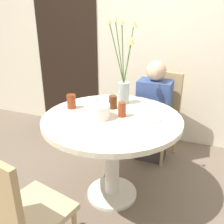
{
  "coord_description": "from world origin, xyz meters",
  "views": [
    {
      "loc": [
        0.67,
        -1.69,
        1.55
      ],
      "look_at": [
        0.0,
        0.0,
        0.81
      ],
      "focal_mm": 40.0,
      "sensor_mm": 36.0,
      "label": 1
    }
  ],
  "objects_px": {
    "drink_glass_1": "(122,109)",
    "person_guest": "(153,115)",
    "birthday_cake": "(97,111)",
    "chair_far_back": "(160,109)",
    "chair_left_flank": "(18,211)",
    "drink_glass_2": "(71,101)",
    "flower_vase": "(124,77)",
    "side_plate": "(150,119)",
    "drink_glass_0": "(113,102)"
  },
  "relations": [
    {
      "from": "person_guest",
      "to": "chair_far_back",
      "type": "bearing_deg",
      "value": 76.35
    },
    {
      "from": "chair_far_back",
      "to": "chair_left_flank",
      "type": "xyz_separation_m",
      "value": [
        -0.41,
        -1.79,
        0.0
      ]
    },
    {
      "from": "birthday_cake",
      "to": "drink_glass_0",
      "type": "distance_m",
      "value": 0.24
    },
    {
      "from": "drink_glass_0",
      "to": "drink_glass_1",
      "type": "distance_m",
      "value": 0.19
    },
    {
      "from": "birthday_cake",
      "to": "chair_left_flank",
      "type": "bearing_deg",
      "value": -96.45
    },
    {
      "from": "birthday_cake",
      "to": "side_plate",
      "type": "xyz_separation_m",
      "value": [
        0.39,
        0.12,
        -0.05
      ]
    },
    {
      "from": "drink_glass_0",
      "to": "drink_glass_2",
      "type": "bearing_deg",
      "value": -159.24
    },
    {
      "from": "chair_far_back",
      "to": "flower_vase",
      "type": "height_order",
      "value": "flower_vase"
    },
    {
      "from": "flower_vase",
      "to": "drink_glass_2",
      "type": "bearing_deg",
      "value": -141.82
    },
    {
      "from": "drink_glass_1",
      "to": "drink_glass_2",
      "type": "xyz_separation_m",
      "value": [
        -0.46,
        0.01,
        0.0
      ]
    },
    {
      "from": "side_plate",
      "to": "flower_vase",
      "type": "bearing_deg",
      "value": 138.32
    },
    {
      "from": "flower_vase",
      "to": "side_plate",
      "type": "height_order",
      "value": "flower_vase"
    },
    {
      "from": "drink_glass_2",
      "to": "chair_left_flank",
      "type": "bearing_deg",
      "value": -78.21
    },
    {
      "from": "person_guest",
      "to": "drink_glass_0",
      "type": "bearing_deg",
      "value": -112.93
    },
    {
      "from": "drink_glass_1",
      "to": "chair_left_flank",
      "type": "bearing_deg",
      "value": -105.97
    },
    {
      "from": "drink_glass_1",
      "to": "drink_glass_2",
      "type": "distance_m",
      "value": 0.46
    },
    {
      "from": "flower_vase",
      "to": "side_plate",
      "type": "xyz_separation_m",
      "value": [
        0.32,
        -0.28,
        -0.24
      ]
    },
    {
      "from": "chair_left_flank",
      "to": "drink_glass_2",
      "type": "relative_size",
      "value": 7.67
    },
    {
      "from": "birthday_cake",
      "to": "person_guest",
      "type": "height_order",
      "value": "person_guest"
    },
    {
      "from": "birthday_cake",
      "to": "drink_glass_2",
      "type": "bearing_deg",
      "value": 160.02
    },
    {
      "from": "person_guest",
      "to": "side_plate",
      "type": "bearing_deg",
      "value": -80.47
    },
    {
      "from": "chair_left_flank",
      "to": "drink_glass_2",
      "type": "height_order",
      "value": "chair_left_flank"
    },
    {
      "from": "flower_vase",
      "to": "side_plate",
      "type": "bearing_deg",
      "value": -41.68
    },
    {
      "from": "chair_far_back",
      "to": "drink_glass_2",
      "type": "height_order",
      "value": "chair_far_back"
    },
    {
      "from": "chair_left_flank",
      "to": "side_plate",
      "type": "height_order",
      "value": "chair_left_flank"
    },
    {
      "from": "drink_glass_1",
      "to": "side_plate",
      "type": "bearing_deg",
      "value": 5.98
    },
    {
      "from": "chair_left_flank",
      "to": "person_guest",
      "type": "xyz_separation_m",
      "value": [
        0.38,
        1.64,
        -0.02
      ]
    },
    {
      "from": "chair_far_back",
      "to": "chair_left_flank",
      "type": "height_order",
      "value": "same"
    },
    {
      "from": "chair_left_flank",
      "to": "drink_glass_0",
      "type": "bearing_deg",
      "value": -84.93
    },
    {
      "from": "chair_left_flank",
      "to": "flower_vase",
      "type": "bearing_deg",
      "value": -85.72
    },
    {
      "from": "chair_left_flank",
      "to": "flower_vase",
      "type": "distance_m",
      "value": 1.34
    },
    {
      "from": "drink_glass_1",
      "to": "chair_far_back",
      "type": "bearing_deg",
      "value": 80.39
    },
    {
      "from": "chair_left_flank",
      "to": "drink_glass_0",
      "type": "relative_size",
      "value": 8.35
    },
    {
      "from": "drink_glass_1",
      "to": "drink_glass_2",
      "type": "height_order",
      "value": "drink_glass_2"
    },
    {
      "from": "drink_glass_1",
      "to": "person_guest",
      "type": "relative_size",
      "value": 0.11
    },
    {
      "from": "birthday_cake",
      "to": "flower_vase",
      "type": "relative_size",
      "value": 0.27
    },
    {
      "from": "drink_glass_0",
      "to": "birthday_cake",
      "type": "bearing_deg",
      "value": -99.89
    },
    {
      "from": "side_plate",
      "to": "person_guest",
      "type": "bearing_deg",
      "value": 99.53
    },
    {
      "from": "birthday_cake",
      "to": "drink_glass_0",
      "type": "bearing_deg",
      "value": 80.11
    },
    {
      "from": "drink_glass_1",
      "to": "person_guest",
      "type": "bearing_deg",
      "value": 81.28
    },
    {
      "from": "chair_far_back",
      "to": "drink_glass_0",
      "type": "relative_size",
      "value": 8.35
    },
    {
      "from": "chair_left_flank",
      "to": "flower_vase",
      "type": "height_order",
      "value": "flower_vase"
    },
    {
      "from": "flower_vase",
      "to": "drink_glass_1",
      "type": "xyz_separation_m",
      "value": [
        0.09,
        -0.3,
        -0.18
      ]
    },
    {
      "from": "chair_left_flank",
      "to": "birthday_cake",
      "type": "height_order",
      "value": "chair_left_flank"
    },
    {
      "from": "flower_vase",
      "to": "drink_glass_2",
      "type": "height_order",
      "value": "flower_vase"
    },
    {
      "from": "chair_far_back",
      "to": "birthday_cake",
      "type": "relative_size",
      "value": 4.64
    },
    {
      "from": "side_plate",
      "to": "drink_glass_2",
      "type": "bearing_deg",
      "value": -179.11
    },
    {
      "from": "chair_far_back",
      "to": "flower_vase",
      "type": "bearing_deg",
      "value": -99.63
    },
    {
      "from": "birthday_cake",
      "to": "drink_glass_2",
      "type": "height_order",
      "value": "birthday_cake"
    },
    {
      "from": "drink_glass_2",
      "to": "birthday_cake",
      "type": "bearing_deg",
      "value": -19.98
    }
  ]
}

